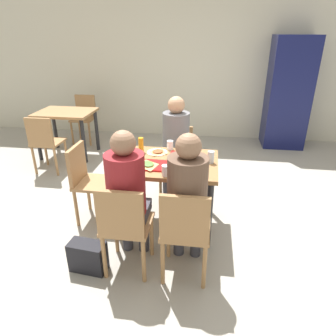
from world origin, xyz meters
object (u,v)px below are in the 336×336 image
object	(u,v)px
tray_red_far	(186,157)
handbag	(88,257)
chair_far_side	(177,155)
pizza_slice_b	(187,156)
tray_red_near	(148,165)
main_table	(168,171)
pizza_slice_a	(148,164)
foil_bundle	(126,155)
background_table	(66,119)
background_chair_near	(45,140)
paper_plate_near_edge	(181,171)
chair_near_right	(185,229)
paper_plate_center	(157,152)
person_far_side	(176,141)
person_in_brown_jacket	(187,194)
plastic_cup_d	(181,148)
soda_can	(211,157)
background_chair_far	(84,115)
person_in_red	(127,189)
condiment_bottle	(141,145)
pizza_slice_c	(158,152)
drink_fridge	(288,93)
plastic_cup_c	(131,152)
plastic_cup_b	(165,171)
chair_near_left	(125,224)
plastic_cup_a	(170,145)
chair_left_end	(87,178)

from	to	relation	value
tray_red_far	handbag	xyz separation A→B (m)	(-0.77, -0.91, -0.62)
chair_far_side	pizza_slice_b	world-z (taller)	chair_far_side
tray_red_near	chair_far_side	bearing A→B (deg)	79.15
main_table	pizza_slice_a	world-z (taller)	pizza_slice_a
foil_bundle	background_table	size ratio (longest dim) A/B	0.11
background_chair_near	paper_plate_near_edge	bearing A→B (deg)	-31.47
chair_near_right	paper_plate_center	bearing A→B (deg)	111.98
person_far_side	background_chair_near	bearing A→B (deg)	167.27
person_in_brown_jacket	handbag	size ratio (longest dim) A/B	3.98
person_in_brown_jacket	plastic_cup_d	distance (m)	0.90
main_table	chair_near_right	bearing A→B (deg)	-72.13
tray_red_near	tray_red_far	world-z (taller)	same
soda_can	background_chair_far	size ratio (longest dim) A/B	0.14
chair_near_right	paper_plate_center	xyz separation A→B (m)	(-0.40, 0.99, 0.25)
foil_bundle	handbag	distance (m)	1.03
chair_far_side	person_in_red	xyz separation A→B (m)	(-0.25, -1.41, 0.25)
person_far_side	plastic_cup_d	bearing A→B (deg)	-75.28
condiment_bottle	person_in_brown_jacket	bearing A→B (deg)	-55.93
tray_red_near	plastic_cup_d	world-z (taller)	plastic_cup_d
pizza_slice_c	main_table	bearing A→B (deg)	-55.61
paper_plate_center	drink_fridge	xyz separation A→B (m)	(1.87, 2.64, 0.19)
tray_red_near	pizza_slice_c	size ratio (longest dim) A/B	1.66
pizza_slice_c	drink_fridge	xyz separation A→B (m)	(1.86, 2.65, 0.18)
soda_can	paper_plate_center	bearing A→B (deg)	161.20
paper_plate_near_edge	foil_bundle	size ratio (longest dim) A/B	2.20
plastic_cup_d	drink_fridge	world-z (taller)	drink_fridge
plastic_cup_c	background_table	world-z (taller)	plastic_cup_c
pizza_slice_c	paper_plate_near_edge	bearing A→B (deg)	-55.36
chair_near_right	pizza_slice_b	bearing A→B (deg)	94.42
person_in_brown_jacket	plastic_cup_b	distance (m)	0.38
tray_red_far	foil_bundle	bearing A→B (deg)	-167.14
person_in_red	tray_red_far	distance (m)	0.86
paper_plate_center	soda_can	size ratio (longest dim) A/B	1.80
main_table	handbag	world-z (taller)	main_table
pizza_slice_c	foil_bundle	world-z (taller)	foil_bundle
pizza_slice_c	handbag	bearing A→B (deg)	-114.83
plastic_cup_b	plastic_cup_d	bearing A→B (deg)	82.72
chair_near_left	paper_plate_center	world-z (taller)	chair_near_left
main_table	handbag	distance (m)	1.11
paper_plate_near_edge	handbag	bearing A→B (deg)	-142.45
plastic_cup_a	plastic_cup_c	xyz separation A→B (m)	(-0.37, -0.27, 0.00)
person_in_red	drink_fridge	bearing A→B (deg)	60.48
plastic_cup_c	background_chair_near	xyz separation A→B (m)	(-1.56, 1.02, -0.30)
person_in_red	paper_plate_center	world-z (taller)	person_in_red
foil_bundle	drink_fridge	bearing A→B (deg)	53.19
chair_left_end	background_chair_near	distance (m)	1.52
pizza_slice_b	soda_can	xyz separation A→B (m)	(0.24, -0.08, 0.04)
plastic_cup_c	foil_bundle	distance (m)	0.08
person_in_red	plastic_cup_c	size ratio (longest dim) A/B	12.75
pizza_slice_a	foil_bundle	xyz separation A→B (m)	(-0.25, 0.14, 0.03)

